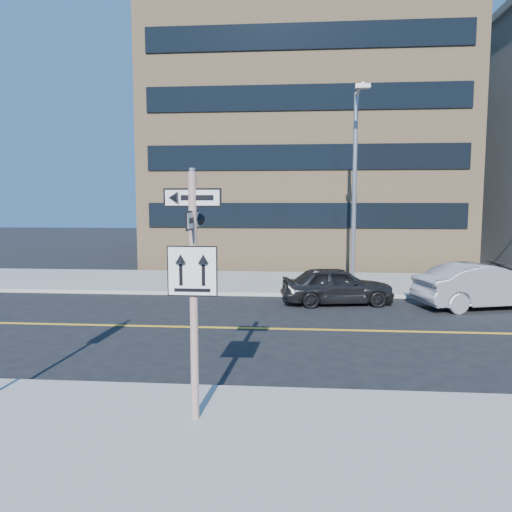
# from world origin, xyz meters

# --- Properties ---
(ground) EXTENTS (120.00, 120.00, 0.00)m
(ground) POSITION_xyz_m (0.00, 0.00, 0.00)
(ground) COLOR black
(ground) RESTS_ON ground
(sign_pole) EXTENTS (0.92, 0.92, 4.06)m
(sign_pole) POSITION_xyz_m (0.00, -2.51, 2.44)
(sign_pole) COLOR silver
(sign_pole) RESTS_ON near_sidewalk
(parked_car_a) EXTENTS (2.23, 4.22, 1.37)m
(parked_car_a) POSITION_xyz_m (3.09, 7.77, 0.68)
(parked_car_a) COLOR black
(parked_car_a) RESTS_ON ground
(parked_car_b) EXTENTS (2.87, 5.00, 1.56)m
(parked_car_b) POSITION_xyz_m (8.14, 7.50, 0.78)
(parked_car_b) COLOR gray
(parked_car_b) RESTS_ON ground
(streetlight_a) EXTENTS (0.55, 2.25, 8.00)m
(streetlight_a) POSITION_xyz_m (4.00, 10.76, 4.76)
(streetlight_a) COLOR gray
(streetlight_a) RESTS_ON far_sidewalk
(building_brick) EXTENTS (18.00, 18.00, 18.00)m
(building_brick) POSITION_xyz_m (2.00, 25.00, 9.00)
(building_brick) COLOR tan
(building_brick) RESTS_ON ground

